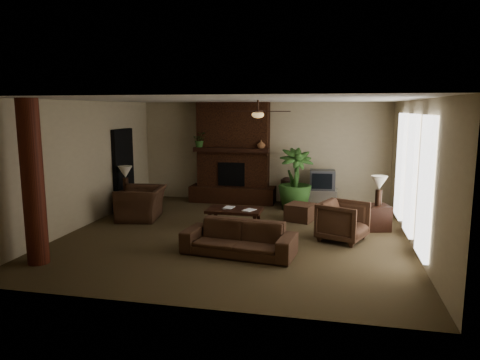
% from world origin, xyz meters
% --- Properties ---
extents(room_shell, '(7.00, 7.00, 7.00)m').
position_xyz_m(room_shell, '(0.00, 0.00, 1.40)').
color(room_shell, '#4D3E26').
rests_on(room_shell, ground).
extents(fireplace, '(2.40, 0.70, 2.80)m').
position_xyz_m(fireplace, '(-0.80, 3.22, 1.16)').
color(fireplace, '#412011').
rests_on(fireplace, ground).
extents(windows, '(0.08, 3.65, 2.35)m').
position_xyz_m(windows, '(3.45, 0.20, 1.35)').
color(windows, white).
rests_on(windows, ground).
extents(log_column, '(0.36, 0.36, 2.80)m').
position_xyz_m(log_column, '(-2.95, -2.40, 1.40)').
color(log_column, '#592316').
rests_on(log_column, ground).
extents(doorway, '(0.10, 1.00, 2.10)m').
position_xyz_m(doorway, '(-3.44, 1.80, 1.05)').
color(doorway, black).
rests_on(doorway, ground).
extents(ceiling_fan, '(1.35, 1.35, 0.37)m').
position_xyz_m(ceiling_fan, '(0.40, 0.30, 2.53)').
color(ceiling_fan, black).
rests_on(ceiling_fan, ceiling).
extents(sofa, '(2.10, 0.85, 0.80)m').
position_xyz_m(sofa, '(0.32, -1.23, 0.40)').
color(sofa, '#432B1C').
rests_on(sofa, ground).
extents(armchair_left, '(0.94, 1.28, 1.02)m').
position_xyz_m(armchair_left, '(-2.51, 0.83, 0.51)').
color(armchair_left, '#432B1C').
rests_on(armchair_left, ground).
extents(armchair_right, '(1.06, 1.09, 0.87)m').
position_xyz_m(armchair_right, '(2.19, 0.02, 0.44)').
color(armchair_right, '#432B1C').
rests_on(armchair_right, ground).
extents(coffee_table, '(1.20, 0.70, 0.43)m').
position_xyz_m(coffee_table, '(-0.15, 0.50, 0.37)').
color(coffee_table, black).
rests_on(coffee_table, ground).
extents(ottoman, '(0.76, 0.76, 0.40)m').
position_xyz_m(ottoman, '(1.24, 1.45, 0.20)').
color(ottoman, '#432B1C').
rests_on(ottoman, ground).
extents(tv_stand, '(0.86, 0.51, 0.50)m').
position_xyz_m(tv_stand, '(1.67, 2.94, 0.25)').
color(tv_stand, silver).
rests_on(tv_stand, ground).
extents(tv, '(0.68, 0.57, 0.52)m').
position_xyz_m(tv, '(1.69, 2.93, 0.76)').
color(tv, '#37373A').
rests_on(tv, tv_stand).
extents(floor_vase, '(0.34, 0.34, 0.77)m').
position_xyz_m(floor_vase, '(0.73, 3.15, 0.43)').
color(floor_vase, '#33221C').
rests_on(floor_vase, ground).
extents(floor_plant, '(1.48, 1.83, 0.90)m').
position_xyz_m(floor_plant, '(1.01, 2.60, 0.45)').
color(floor_plant, '#2D5321').
rests_on(floor_plant, ground).
extents(side_table_left, '(0.66, 0.66, 0.55)m').
position_xyz_m(side_table_left, '(-3.15, 1.30, 0.28)').
color(side_table_left, black).
rests_on(side_table_left, ground).
extents(lamp_left, '(0.42, 0.42, 0.65)m').
position_xyz_m(lamp_left, '(-3.15, 1.32, 1.00)').
color(lamp_left, black).
rests_on(lamp_left, side_table_left).
extents(side_table_right, '(0.62, 0.62, 0.55)m').
position_xyz_m(side_table_right, '(2.93, 1.00, 0.28)').
color(side_table_right, black).
rests_on(side_table_right, ground).
extents(lamp_right, '(0.38, 0.38, 0.65)m').
position_xyz_m(lamp_right, '(2.95, 0.96, 1.00)').
color(lamp_right, black).
rests_on(lamp_right, side_table_right).
extents(mantel_plant, '(0.46, 0.49, 0.33)m').
position_xyz_m(mantel_plant, '(-1.69, 2.95, 1.72)').
color(mantel_plant, '#2D5321').
rests_on(mantel_plant, fireplace).
extents(mantel_vase, '(0.24, 0.25, 0.22)m').
position_xyz_m(mantel_vase, '(0.04, 2.94, 1.67)').
color(mantel_vase, brown).
rests_on(mantel_vase, fireplace).
extents(book_a, '(0.22, 0.05, 0.29)m').
position_xyz_m(book_a, '(-0.39, 0.54, 0.57)').
color(book_a, '#999999').
rests_on(book_a, coffee_table).
extents(book_b, '(0.20, 0.11, 0.29)m').
position_xyz_m(book_b, '(0.11, 0.43, 0.58)').
color(book_b, '#999999').
rests_on(book_b, coffee_table).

